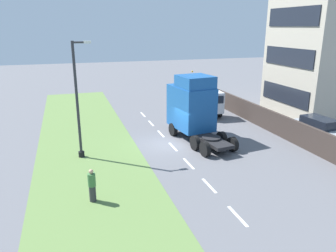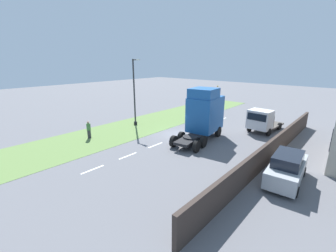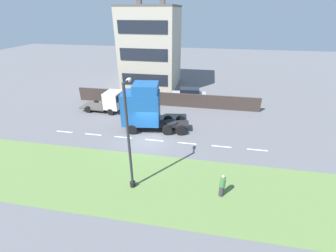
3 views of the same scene
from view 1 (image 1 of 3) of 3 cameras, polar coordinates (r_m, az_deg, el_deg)
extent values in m
plane|color=slate|center=(24.72, 0.38, -3.11)|extent=(120.00, 120.00, 0.00)
cube|color=#607F42|center=(23.69, -13.61, -4.51)|extent=(7.00, 44.00, 0.01)
cube|color=white|center=(16.19, 12.03, -15.09)|extent=(0.16, 1.80, 0.00)
cube|color=white|center=(18.65, 7.19, -10.26)|extent=(0.16, 1.80, 0.00)
cube|color=white|center=(21.31, 3.61, -6.54)|extent=(0.16, 1.80, 0.00)
cube|color=white|center=(24.10, 0.89, -3.65)|extent=(0.16, 1.80, 0.00)
cube|color=white|center=(26.98, -1.25, -1.36)|extent=(0.16, 1.80, 0.00)
cube|color=white|center=(29.92, -2.97, 0.48)|extent=(0.16, 1.80, 0.00)
cube|color=white|center=(32.91, -4.38, 2.00)|extent=(0.16, 1.80, 0.00)
cube|color=#382D28|center=(28.39, 17.94, 0.60)|extent=(0.25, 24.00, 1.77)
cube|color=#B7AD99|center=(35.56, 26.50, 10.93)|extent=(9.54, 7.92, 11.62)
cube|color=#1E232D|center=(32.92, 19.59, 5.21)|extent=(0.08, 6.74, 1.63)
cube|color=#1E232D|center=(32.45, 20.21, 11.23)|extent=(0.08, 6.74, 1.63)
cube|color=#1E232D|center=(32.35, 20.86, 17.36)|extent=(0.08, 6.74, 1.63)
cube|color=black|center=(24.90, 5.66, -1.42)|extent=(2.28, 6.90, 0.24)
cube|color=#195199|center=(25.68, 4.03, 3.28)|extent=(2.96, 4.03, 3.28)
cube|color=black|center=(27.47, 2.06, 2.67)|extent=(2.09, 0.35, 1.84)
cube|color=black|center=(27.15, 2.10, 5.62)|extent=(2.21, 0.37, 1.05)
cube|color=#195199|center=(24.79, 4.76, 7.70)|extent=(2.66, 2.72, 0.90)
sphere|color=orange|center=(26.48, 4.25, 9.45)|extent=(0.14, 0.14, 0.14)
cylinder|color=black|center=(23.62, 7.56, -2.06)|extent=(1.53, 1.53, 0.12)
cylinder|color=black|center=(26.40, 0.89, -0.59)|extent=(0.46, 1.07, 1.04)
cylinder|color=black|center=(27.44, 5.15, 0.03)|extent=(0.46, 1.07, 1.04)
cylinder|color=black|center=(23.44, 4.74, -2.97)|extent=(0.46, 1.07, 1.04)
cylinder|color=black|center=(24.60, 9.34, -2.16)|extent=(0.46, 1.07, 1.04)
cylinder|color=black|center=(22.35, 6.48, -4.03)|extent=(0.46, 1.07, 1.04)
cylinder|color=black|center=(23.57, 11.20, -3.13)|extent=(0.46, 1.07, 1.04)
cube|color=silver|center=(31.49, 7.35, 4.15)|extent=(2.32, 1.91, 1.97)
cube|color=black|center=(30.58, 7.99, 4.49)|extent=(1.95, 0.16, 0.71)
cube|color=#4C4742|center=(34.05, 5.75, 3.32)|extent=(2.41, 3.44, 0.18)
cube|color=#4C4742|center=(32.41, 6.73, 4.00)|extent=(2.22, 0.24, 1.38)
cylinder|color=black|center=(32.14, 8.98, 2.20)|extent=(0.29, 0.81, 0.80)
cylinder|color=black|center=(31.42, 5.52, 1.99)|extent=(0.29, 0.81, 0.80)
cylinder|color=black|center=(34.88, 7.05, 3.45)|extent=(0.29, 0.81, 0.80)
cylinder|color=black|center=(34.22, 3.83, 3.28)|extent=(0.29, 0.81, 0.80)
cube|color=#9EA3A8|center=(27.30, 24.48, -1.01)|extent=(2.13, 4.73, 1.01)
cube|color=black|center=(27.00, 24.87, 0.61)|extent=(1.71, 2.64, 0.67)
cylinder|color=black|center=(27.86, 20.98, -1.24)|extent=(0.25, 0.65, 0.64)
cylinder|color=black|center=(29.00, 23.44, -0.83)|extent=(0.25, 0.65, 0.64)
cylinder|color=black|center=(25.88, 25.40, -3.13)|extent=(0.25, 0.65, 0.64)
cylinder|color=black|center=(22.99, -14.83, -4.76)|extent=(0.39, 0.39, 0.40)
cylinder|color=#2D2D33|center=(21.94, -15.54, 4.07)|extent=(0.18, 0.18, 7.65)
cylinder|color=#2D2D33|center=(21.47, -15.11, 13.90)|extent=(0.90, 0.12, 0.12)
cube|color=silver|center=(21.50, -13.88, 13.99)|extent=(0.44, 0.20, 0.16)
cylinder|color=#333338|center=(17.25, -12.99, -11.40)|extent=(0.34, 0.34, 0.85)
cylinder|color=#3F723F|center=(16.91, -13.16, -9.12)|extent=(0.39, 0.39, 0.67)
sphere|color=tan|center=(16.72, -13.26, -7.73)|extent=(0.23, 0.23, 0.23)
camera|label=2|loc=(21.24, 60.69, 5.67)|focal=24.00mm
camera|label=3|loc=(20.28, -54.15, 18.32)|focal=24.00mm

